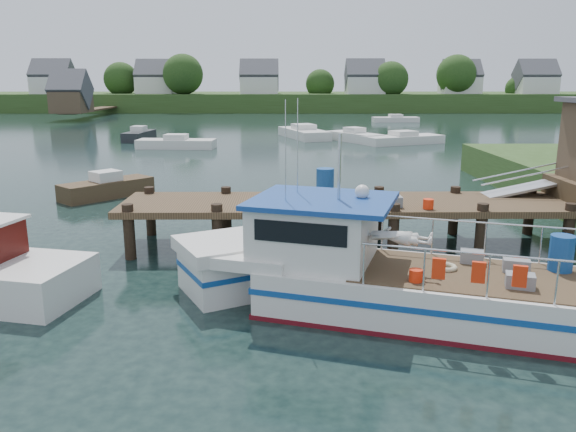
{
  "coord_description": "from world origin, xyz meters",
  "views": [
    {
      "loc": [
        -1.13,
        -16.66,
        4.96
      ],
      "look_at": [
        -1.0,
        -1.5,
        1.3
      ],
      "focal_mm": 35.0,
      "sensor_mm": 36.0,
      "label": 1
    }
  ],
  "objects_px": {
    "moored_far": "(395,119)",
    "moored_a": "(176,143)",
    "moored_rowboat": "(107,188)",
    "moored_e": "(139,135)",
    "moored_d": "(304,133)",
    "moored_c": "(403,139)",
    "dock": "(536,173)",
    "moored_b": "(354,136)",
    "lobster_boat": "(366,273)"
  },
  "relations": [
    {
      "from": "moored_far",
      "to": "moored_a",
      "type": "distance_m",
      "value": 35.19
    },
    {
      "from": "moored_rowboat",
      "to": "moored_e",
      "type": "height_order",
      "value": "moored_e"
    },
    {
      "from": "moored_a",
      "to": "moored_d",
      "type": "xyz_separation_m",
      "value": [
        9.86,
        7.82,
        0.06
      ]
    },
    {
      "from": "moored_d",
      "to": "moored_c",
      "type": "bearing_deg",
      "value": -20.25
    },
    {
      "from": "dock",
      "to": "moored_c",
      "type": "height_order",
      "value": "dock"
    },
    {
      "from": "moored_d",
      "to": "moored_e",
      "type": "distance_m",
      "value": 14.24
    },
    {
      "from": "moored_b",
      "to": "moored_e",
      "type": "relative_size",
      "value": 1.21
    },
    {
      "from": "dock",
      "to": "moored_far",
      "type": "height_order",
      "value": "dock"
    },
    {
      "from": "moored_a",
      "to": "moored_e",
      "type": "bearing_deg",
      "value": 150.42
    },
    {
      "from": "moored_rowboat",
      "to": "moored_b",
      "type": "distance_m",
      "value": 26.68
    },
    {
      "from": "moored_a",
      "to": "moored_e",
      "type": "height_order",
      "value": "moored_e"
    },
    {
      "from": "lobster_boat",
      "to": "moored_c",
      "type": "xyz_separation_m",
      "value": [
        7.83,
        33.55,
        -0.44
      ]
    },
    {
      "from": "dock",
      "to": "moored_rowboat",
      "type": "xyz_separation_m",
      "value": [
        -15.35,
        7.45,
        -1.81
      ]
    },
    {
      "from": "lobster_boat",
      "to": "moored_d",
      "type": "relative_size",
      "value": 1.24
    },
    {
      "from": "moored_far",
      "to": "moored_e",
      "type": "height_order",
      "value": "moored_e"
    },
    {
      "from": "dock",
      "to": "moored_d",
      "type": "height_order",
      "value": "dock"
    },
    {
      "from": "moored_c",
      "to": "moored_d",
      "type": "xyz_separation_m",
      "value": [
        -7.84,
        4.9,
        0.06
      ]
    },
    {
      "from": "moored_c",
      "to": "moored_d",
      "type": "height_order",
      "value": "moored_d"
    },
    {
      "from": "moored_d",
      "to": "moored_e",
      "type": "xyz_separation_m",
      "value": [
        -14.1,
        -2.02,
        -0.0
      ]
    },
    {
      "from": "dock",
      "to": "moored_c",
      "type": "relative_size",
      "value": 2.37
    },
    {
      "from": "lobster_boat",
      "to": "moored_a",
      "type": "distance_m",
      "value": 32.18
    },
    {
      "from": "moored_b",
      "to": "moored_e",
      "type": "distance_m",
      "value": 18.26
    },
    {
      "from": "moored_b",
      "to": "dock",
      "type": "bearing_deg",
      "value": -63.57
    },
    {
      "from": "dock",
      "to": "moored_b",
      "type": "relative_size",
      "value": 3.0
    },
    {
      "from": "moored_a",
      "to": "moored_b",
      "type": "xyz_separation_m",
      "value": [
        13.98,
        4.71,
        0.05
      ]
    },
    {
      "from": "moored_a",
      "to": "moored_rowboat",
      "type": "bearing_deg",
      "value": -64.64
    },
    {
      "from": "moored_d",
      "to": "dock",
      "type": "bearing_deg",
      "value": -68.35
    },
    {
      "from": "moored_a",
      "to": "moored_c",
      "type": "bearing_deg",
      "value": 33.65
    },
    {
      "from": "lobster_boat",
      "to": "moored_a",
      "type": "bearing_deg",
      "value": 125.89
    },
    {
      "from": "moored_far",
      "to": "moored_a",
      "type": "relative_size",
      "value": 0.96
    },
    {
      "from": "moored_a",
      "to": "moored_b",
      "type": "bearing_deg",
      "value": 42.91
    },
    {
      "from": "moored_far",
      "to": "moored_c",
      "type": "bearing_deg",
      "value": -117.43
    },
    {
      "from": "dock",
      "to": "moored_far",
      "type": "relative_size",
      "value": 2.93
    },
    {
      "from": "moored_far",
      "to": "moored_b",
      "type": "bearing_deg",
      "value": -126.86
    },
    {
      "from": "lobster_boat",
      "to": "moored_b",
      "type": "relative_size",
      "value": 1.71
    },
    {
      "from": "moored_far",
      "to": "moored_c",
      "type": "distance_m",
      "value": 24.98
    },
    {
      "from": "moored_rowboat",
      "to": "moored_c",
      "type": "distance_m",
      "value": 27.34
    },
    {
      "from": "dock",
      "to": "moored_b",
      "type": "distance_m",
      "value": 30.48
    },
    {
      "from": "moored_rowboat",
      "to": "moored_d",
      "type": "xyz_separation_m",
      "value": [
        9.52,
        26.03,
        0.03
      ]
    },
    {
      "from": "moored_far",
      "to": "moored_d",
      "type": "bearing_deg",
      "value": -139.15
    },
    {
      "from": "moored_far",
      "to": "moored_a",
      "type": "xyz_separation_m",
      "value": [
        -21.9,
        -27.55,
        0.04
      ]
    },
    {
      "from": "moored_rowboat",
      "to": "moored_e",
      "type": "bearing_deg",
      "value": 83.74
    },
    {
      "from": "lobster_boat",
      "to": "moored_c",
      "type": "distance_m",
      "value": 34.45
    },
    {
      "from": "moored_far",
      "to": "moored_c",
      "type": "height_order",
      "value": "moored_c"
    },
    {
      "from": "moored_c",
      "to": "moored_d",
      "type": "bearing_deg",
      "value": 134.03
    },
    {
      "from": "moored_e",
      "to": "lobster_boat",
      "type": "bearing_deg",
      "value": -72.27
    },
    {
      "from": "moored_c",
      "to": "moored_d",
      "type": "distance_m",
      "value": 9.25
    },
    {
      "from": "dock",
      "to": "moored_b",
      "type": "height_order",
      "value": "dock"
    },
    {
      "from": "dock",
      "to": "lobster_boat",
      "type": "bearing_deg",
      "value": -139.54
    },
    {
      "from": "dock",
      "to": "moored_b",
      "type": "bearing_deg",
      "value": 93.22
    }
  ]
}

